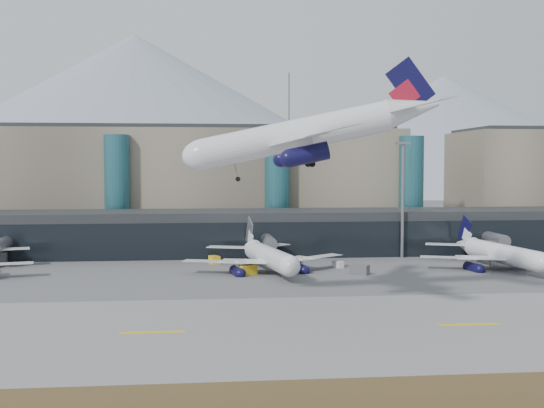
# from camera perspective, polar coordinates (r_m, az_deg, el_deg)

# --- Properties ---
(ground) EXTENTS (900.00, 900.00, 0.00)m
(ground) POSITION_cam_1_polar(r_m,az_deg,el_deg) (101.16, 2.17, -8.39)
(ground) COLOR #515154
(ground) RESTS_ON ground
(runway_strip) EXTENTS (400.00, 40.00, 0.04)m
(runway_strip) POSITION_cam_1_polar(r_m,az_deg,el_deg) (86.69, 3.56, -10.35)
(runway_strip) COLOR slate
(runway_strip) RESTS_ON ground
(dirt_verge) EXTENTS (400.00, 14.00, 0.03)m
(dirt_verge) POSITION_cam_1_polar(r_m,az_deg,el_deg) (63.12, 7.39, -15.63)
(dirt_verge) COLOR #47351E
(dirt_verge) RESTS_ON ground
(runway_markings) EXTENTS (128.00, 1.00, 0.02)m
(runway_markings) POSITION_cam_1_polar(r_m,az_deg,el_deg) (86.68, 3.56, -10.33)
(runway_markings) COLOR gold
(runway_markings) RESTS_ON ground
(concourse) EXTENTS (170.00, 27.00, 10.00)m
(concourse) POSITION_cam_1_polar(r_m,az_deg,el_deg) (157.22, -0.74, -2.38)
(concourse) COLOR black
(concourse) RESTS_ON ground
(terminal_main) EXTENTS (130.00, 30.00, 31.00)m
(terminal_main) POSITION_cam_1_polar(r_m,az_deg,el_deg) (188.54, -9.20, 1.70)
(terminal_main) COLOR gray
(terminal_main) RESTS_ON ground
(teal_towers) EXTENTS (116.40, 19.40, 46.00)m
(teal_towers) POSITION_cam_1_polar(r_m,az_deg,el_deg) (172.26, -6.19, 1.10)
(teal_towers) COLOR #265E6A
(teal_towers) RESTS_ON ground
(mountain_ridge) EXTENTS (910.00, 400.00, 110.00)m
(mountain_ridge) POSITION_cam_1_polar(r_m,az_deg,el_deg) (479.73, -2.23, 6.27)
(mountain_ridge) COLOR gray
(mountain_ridge) RESTS_ON ground
(lightmast_mid) EXTENTS (3.00, 1.20, 25.60)m
(lightmast_mid) POSITION_cam_1_polar(r_m,az_deg,el_deg) (152.65, 10.88, 0.94)
(lightmast_mid) COLOR slate
(lightmast_mid) RESTS_ON ground
(hero_jet) EXTENTS (37.79, 38.76, 12.49)m
(hero_jet) POSITION_cam_1_polar(r_m,az_deg,el_deg) (96.89, 4.14, 6.76)
(hero_jet) COLOR silver
(hero_jet) RESTS_ON ground
(jet_parked_mid) EXTENTS (33.12, 33.69, 10.86)m
(jet_parked_mid) POSITION_cam_1_polar(r_m,az_deg,el_deg) (132.02, -0.60, -3.84)
(jet_parked_mid) COLOR silver
(jet_parked_mid) RESTS_ON ground
(jet_parked_right) EXTENTS (33.36, 33.36, 10.83)m
(jet_parked_right) POSITION_cam_1_polar(r_m,az_deg,el_deg) (143.71, 18.09, -3.43)
(jet_parked_right) COLOR silver
(jet_parked_right) RESTS_ON ground
(veh_b) EXTENTS (2.52, 3.18, 1.60)m
(veh_b) POSITION_cam_1_polar(r_m,az_deg,el_deg) (142.58, -4.84, -4.67)
(veh_b) COLOR yellow
(veh_b) RESTS_ON ground
(veh_c) EXTENTS (3.72, 3.36, 1.84)m
(veh_c) POSITION_cam_1_polar(r_m,az_deg,el_deg) (129.03, 7.37, -5.46)
(veh_c) COLOR #4E4E53
(veh_c) RESTS_ON ground
(veh_d) EXTENTS (2.13, 2.99, 1.54)m
(veh_d) POSITION_cam_1_polar(r_m,az_deg,el_deg) (156.11, 17.50, -4.13)
(veh_d) COLOR silver
(veh_d) RESTS_ON ground
(veh_e) EXTENTS (3.46, 2.64, 1.73)m
(veh_e) POSITION_cam_1_polar(r_m,az_deg,el_deg) (148.05, 20.80, -4.55)
(veh_e) COLOR yellow
(veh_e) RESTS_ON ground
(veh_g) EXTENTS (2.18, 2.65, 1.34)m
(veh_g) POSITION_cam_1_polar(r_m,az_deg,el_deg) (137.10, 5.55, -5.04)
(veh_g) COLOR silver
(veh_g) RESTS_ON ground
(veh_h) EXTENTS (3.79, 3.30, 1.86)m
(veh_h) POSITION_cam_1_polar(r_m,az_deg,el_deg) (127.58, -2.08, -5.53)
(veh_h) COLOR yellow
(veh_h) RESTS_ON ground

